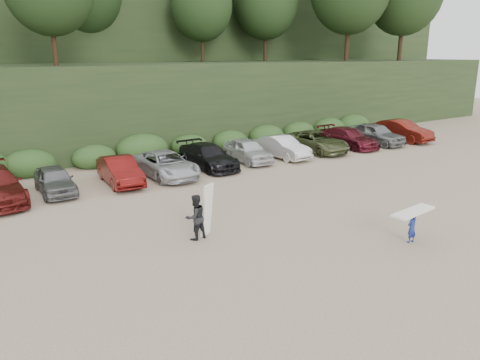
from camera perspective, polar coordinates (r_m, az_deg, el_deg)
ground at (r=18.46m, az=2.63°, el=-6.41°), size 120.00×120.00×0.00m
hillside_backdrop at (r=50.86m, az=-23.73°, el=19.10°), size 90.00×41.50×28.00m
parked_cars at (r=27.48m, az=-6.37°, el=2.48°), size 39.66×6.20×1.64m
child_surfer at (r=18.36m, az=20.29°, el=-4.68°), size 2.13×0.81×1.25m
adult_surfer at (r=17.63m, az=-5.34°, el=-4.45°), size 1.34×0.78×2.06m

